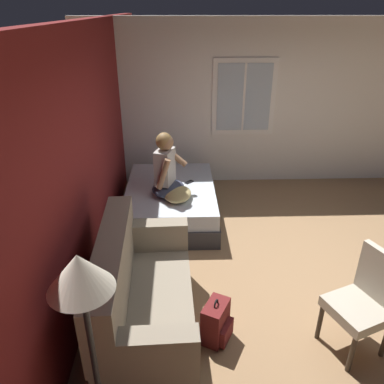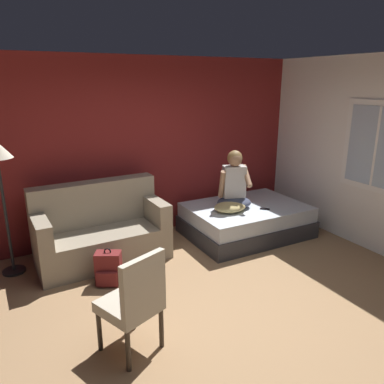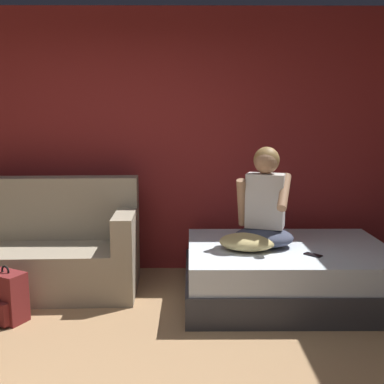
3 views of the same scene
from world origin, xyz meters
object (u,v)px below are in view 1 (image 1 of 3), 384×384
at_px(cell_phone, 189,182).
at_px(bed, 171,201).
at_px(backpack, 216,322).
at_px(throw_pillow, 178,194).
at_px(side_chair, 365,300).
at_px(floor_lamp, 83,297).
at_px(couch, 141,299).
at_px(person_seated, 166,170).

bearing_deg(cell_phone, bed, 72.93).
xyz_separation_m(backpack, cell_phone, (2.47, 0.19, 0.29)).
bearing_deg(throw_pillow, backpack, -169.74).
relative_size(side_chair, floor_lamp, 0.58).
bearing_deg(couch, person_seated, -5.57).
bearing_deg(side_chair, floor_lamp, 112.63).
height_order(backpack, throw_pillow, throw_pillow).
relative_size(person_seated, floor_lamp, 0.51).
bearing_deg(bed, floor_lamp, 173.50).
bearing_deg(throw_pillow, side_chair, -141.68).
distance_m(side_chair, person_seated, 2.87).
bearing_deg(bed, couch, 173.96).
bearing_deg(couch, throw_pillow, -10.59).
bearing_deg(cell_phone, floor_lamp, 125.30).
distance_m(couch, cell_phone, 2.43).
relative_size(cell_phone, floor_lamp, 0.08).
relative_size(backpack, cell_phone, 3.18).
relative_size(bed, cell_phone, 12.69).
xyz_separation_m(throw_pillow, cell_phone, (0.52, -0.17, -0.07)).
xyz_separation_m(couch, backpack, (-0.11, -0.70, -0.20)).
distance_m(couch, side_chair, 1.99).
relative_size(person_seated, cell_phone, 6.08).
relative_size(couch, person_seated, 1.97).
bearing_deg(floor_lamp, side_chair, -67.37).
bearing_deg(throw_pillow, couch, 169.41).
height_order(bed, floor_lamp, floor_lamp).
xyz_separation_m(side_chair, throw_pillow, (2.07, 1.63, 0.02)).
bearing_deg(person_seated, side_chair, -141.43).
xyz_separation_m(couch, cell_phone, (2.37, -0.51, 0.09)).
distance_m(bed, throw_pillow, 0.51).
bearing_deg(cell_phone, side_chair, 165.51).
distance_m(bed, person_seated, 0.64).
height_order(person_seated, cell_phone, person_seated).
bearing_deg(backpack, bed, 11.21).
relative_size(backpack, floor_lamp, 0.27).
bearing_deg(throw_pillow, person_seated, 41.55).
xyz_separation_m(couch, person_seated, (2.01, -0.20, 0.44)).
bearing_deg(side_chair, person_seated, 38.57).
height_order(side_chair, floor_lamp, floor_lamp).
bearing_deg(backpack, person_seated, 13.33).
relative_size(throw_pillow, cell_phone, 3.33).
distance_m(couch, floor_lamp, 1.52).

